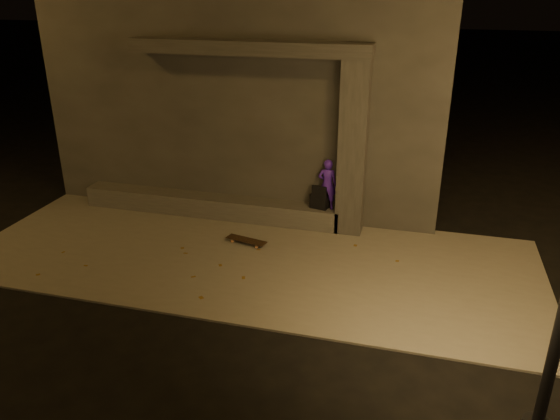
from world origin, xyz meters
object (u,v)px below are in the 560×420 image
(column, at_px, (353,149))
(skateboarder, at_px, (327,184))
(backpack, at_px, (320,200))
(skateboard, at_px, (246,240))

(column, xyz_separation_m, skateboarder, (-0.50, 0.00, -0.80))
(skateboarder, xyz_separation_m, backpack, (-0.15, 0.00, -0.37))
(skateboarder, distance_m, skateboard, 2.09)
(skateboarder, relative_size, backpack, 2.07)
(backpack, relative_size, skateboard, 0.60)
(skateboard, bearing_deg, column, 44.81)
(skateboarder, bearing_deg, backpack, -3.31)
(column, bearing_deg, backpack, 180.00)
(column, distance_m, skateboard, 2.85)
(column, distance_m, backpack, 1.34)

